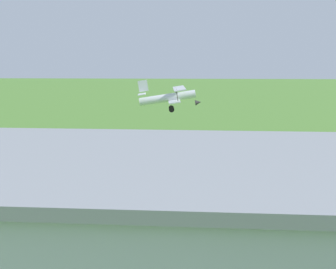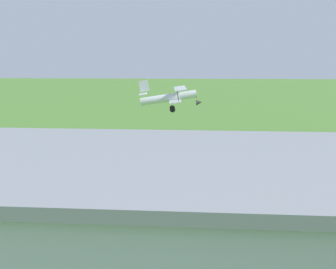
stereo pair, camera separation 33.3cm
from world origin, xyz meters
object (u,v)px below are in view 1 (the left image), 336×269
object	(u,v)px
person_crossing_taxiway	(127,212)
person_by_parked_cars	(240,211)
hangar	(161,264)
biplane	(170,97)
car_silver	(4,216)
person_beside_truck	(183,217)
person_watching_takeoff	(220,201)

from	to	relation	value
person_crossing_taxiway	person_by_parked_cars	bearing A→B (deg)	-176.91
hangar	person_crossing_taxiway	distance (m)	16.22
hangar	biplane	xyz separation A→B (m)	(2.14, -42.79, 2.44)
car_silver	person_beside_truck	world-z (taller)	car_silver
hangar	biplane	bearing A→B (deg)	-87.14
biplane	car_silver	distance (m)	30.67
hangar	biplane	distance (m)	42.92
biplane	person_watching_takeoff	distance (m)	25.63
person_crossing_taxiway	person_by_parked_cars	distance (m)	7.51
person_by_parked_cars	car_silver	bearing A→B (deg)	7.09
car_silver	person_by_parked_cars	bearing A→B (deg)	-172.91
person_beside_truck	person_by_parked_cars	xyz separation A→B (m)	(-3.73, -1.24, 0.03)
biplane	person_by_parked_cars	world-z (taller)	biplane
biplane	person_by_parked_cars	bearing A→B (deg)	103.01
person_beside_truck	person_watching_takeoff	bearing A→B (deg)	-125.06
biplane	person_crossing_taxiway	bearing A→B (deg)	87.27
car_silver	person_watching_takeoff	size ratio (longest dim) A/B	2.39
person_by_parked_cars	person_crossing_taxiway	bearing A→B (deg)	3.09
biplane	person_beside_truck	bearing A→B (deg)	95.03
person_crossing_taxiway	biplane	bearing A→B (deg)	-92.73
car_silver	person_crossing_taxiway	size ratio (longest dim) A/B	2.59
biplane	person_beside_truck	world-z (taller)	biplane
person_watching_takeoff	person_by_parked_cars	world-z (taller)	person_watching_takeoff
biplane	person_beside_truck	xyz separation A→B (m)	(-2.47, 28.08, -5.53)
person_crossing_taxiway	person_beside_truck	world-z (taller)	person_beside_truck
biplane	car_silver	world-z (taller)	biplane
biplane	person_watching_takeoff	bearing A→B (deg)	101.41
hangar	person_beside_truck	distance (m)	15.04
biplane	person_crossing_taxiway	size ratio (longest dim) A/B	5.09
car_silver	person_beside_truck	distance (m)	11.64
biplane	person_by_parked_cars	xyz separation A→B (m)	(-6.20, 26.84, -5.50)
person_watching_takeoff	person_beside_truck	size ratio (longest dim) A/B	1.08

